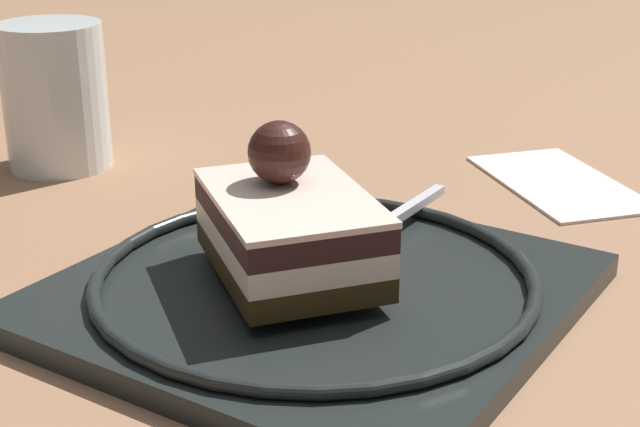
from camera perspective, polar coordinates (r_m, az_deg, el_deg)
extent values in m
plane|color=#926849|center=(0.48, 0.55, -5.09)|extent=(2.40, 2.40, 0.00)
cube|color=black|center=(0.46, 0.00, -4.94)|extent=(0.27, 0.27, 0.01)
torus|color=black|center=(0.46, 0.00, -3.88)|extent=(0.26, 0.26, 0.01)
cube|color=#32240D|center=(0.46, -1.75, -2.67)|extent=(0.12, 0.11, 0.01)
cube|color=beige|center=(0.45, -1.77, -1.28)|extent=(0.12, 0.11, 0.01)
cube|color=#311B1A|center=(0.45, -1.79, 0.13)|extent=(0.12, 0.11, 0.01)
cube|color=#FBDDC6|center=(0.45, -1.80, 1.02)|extent=(0.12, 0.11, 0.00)
sphere|color=#331913|center=(0.46, -2.44, 3.66)|extent=(0.03, 0.03, 0.03)
cube|color=silver|center=(0.53, 5.52, 0.40)|extent=(0.02, 0.07, 0.00)
cube|color=silver|center=(0.50, 3.36, -0.98)|extent=(0.01, 0.02, 0.00)
cube|color=silver|center=(0.49, 1.65, -1.63)|extent=(0.01, 0.02, 0.00)
cube|color=silver|center=(0.49, 1.98, -1.71)|extent=(0.01, 0.02, 0.00)
cube|color=silver|center=(0.48, 2.32, -1.80)|extent=(0.01, 0.02, 0.00)
cube|color=silver|center=(0.48, 2.66, -1.88)|extent=(0.01, 0.02, 0.00)
cylinder|color=white|center=(0.68, -15.48, 6.74)|extent=(0.07, 0.07, 0.10)
cylinder|color=#B7232D|center=(0.69, -15.31, 5.03)|extent=(0.06, 0.06, 0.05)
cube|color=silver|center=(0.65, 14.04, 1.86)|extent=(0.15, 0.13, 0.00)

